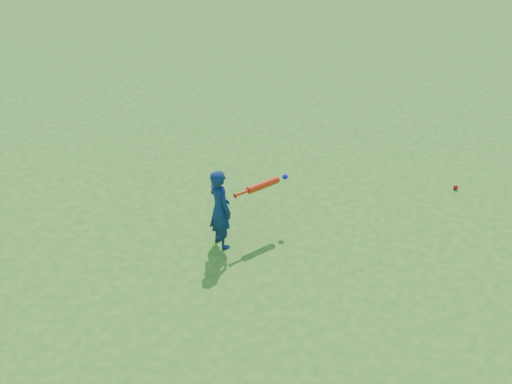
% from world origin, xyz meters
% --- Properties ---
extents(ground, '(80.00, 80.00, 0.00)m').
position_xyz_m(ground, '(0.00, 0.00, 0.00)').
color(ground, '#36721B').
rests_on(ground, ground).
extents(child, '(0.28, 0.38, 0.96)m').
position_xyz_m(child, '(-0.69, 0.12, 0.48)').
color(child, '#0F2348').
rests_on(child, ground).
extents(ground_ball_red, '(0.06, 0.06, 0.06)m').
position_xyz_m(ground_ball_red, '(2.62, -0.10, 0.03)').
color(ground_ball_red, red).
rests_on(ground_ball_red, ground).
extents(bat_swing, '(0.75, 0.20, 0.09)m').
position_xyz_m(bat_swing, '(-0.10, 0.19, 0.62)').
color(bat_swing, red).
rests_on(bat_swing, ground).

